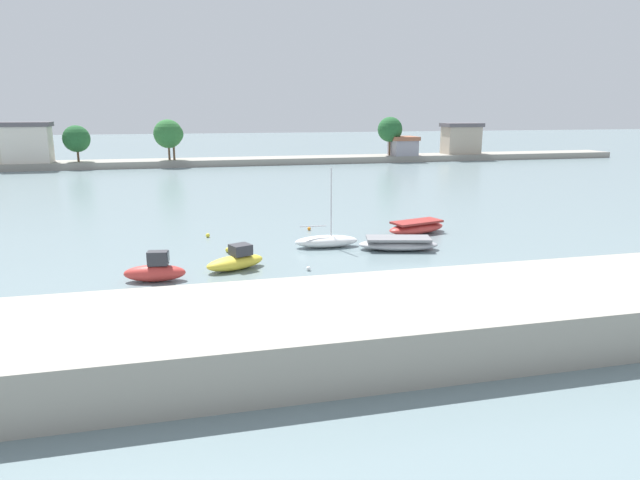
{
  "coord_description": "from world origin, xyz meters",
  "views": [
    {
      "loc": [
        -13.2,
        -28.26,
        9.57
      ],
      "look_at": [
        -4.29,
        8.63,
        0.61
      ],
      "focal_mm": 31.32,
      "sensor_mm": 36.0,
      "label": 1
    }
  ],
  "objects_px": {
    "moored_boat_0": "(155,271)",
    "mooring_buoy_1": "(308,268)",
    "moored_boat_2": "(326,241)",
    "mooring_buoy_0": "(228,250)",
    "moored_boat_1": "(236,261)",
    "moored_boat_3": "(398,244)",
    "mooring_buoy_3": "(309,229)",
    "moored_boat_4": "(417,227)",
    "mooring_buoy_2": "(208,235)"
  },
  "relations": [
    {
      "from": "mooring_buoy_3",
      "to": "moored_boat_4",
      "type": "bearing_deg",
      "value": -21.0
    },
    {
      "from": "moored_boat_0",
      "to": "moored_boat_1",
      "type": "relative_size",
      "value": 0.89
    },
    {
      "from": "moored_boat_1",
      "to": "mooring_buoy_3",
      "type": "distance_m",
      "value": 11.93
    },
    {
      "from": "mooring_buoy_3",
      "to": "moored_boat_2",
      "type": "bearing_deg",
      "value": -90.15
    },
    {
      "from": "mooring_buoy_0",
      "to": "moored_boat_4",
      "type": "bearing_deg",
      "value": 9.58
    },
    {
      "from": "moored_boat_3",
      "to": "mooring_buoy_1",
      "type": "distance_m",
      "value": 8.03
    },
    {
      "from": "moored_boat_1",
      "to": "moored_boat_2",
      "type": "relative_size",
      "value": 0.72
    },
    {
      "from": "moored_boat_1",
      "to": "mooring_buoy_2",
      "type": "bearing_deg",
      "value": 74.94
    },
    {
      "from": "moored_boat_2",
      "to": "moored_boat_4",
      "type": "bearing_deg",
      "value": 21.54
    },
    {
      "from": "mooring_buoy_0",
      "to": "mooring_buoy_3",
      "type": "height_order",
      "value": "mooring_buoy_0"
    },
    {
      "from": "moored_boat_0",
      "to": "mooring_buoy_0",
      "type": "distance_m",
      "value": 7.2
    },
    {
      "from": "moored_boat_3",
      "to": "moored_boat_2",
      "type": "bearing_deg",
      "value": 172.35
    },
    {
      "from": "mooring_buoy_0",
      "to": "moored_boat_0",
      "type": "bearing_deg",
      "value": -128.66
    },
    {
      "from": "mooring_buoy_0",
      "to": "mooring_buoy_3",
      "type": "relative_size",
      "value": 1.17
    },
    {
      "from": "moored_boat_2",
      "to": "mooring_buoy_1",
      "type": "xyz_separation_m",
      "value": [
        -2.5,
        -5.47,
        -0.31
      ]
    },
    {
      "from": "mooring_buoy_2",
      "to": "mooring_buoy_3",
      "type": "bearing_deg",
      "value": 4.4
    },
    {
      "from": "moored_boat_0",
      "to": "mooring_buoy_1",
      "type": "height_order",
      "value": "moored_boat_0"
    },
    {
      "from": "moored_boat_2",
      "to": "mooring_buoy_3",
      "type": "xyz_separation_m",
      "value": [
        0.02,
        5.7,
        -0.3
      ]
    },
    {
      "from": "mooring_buoy_0",
      "to": "mooring_buoy_3",
      "type": "xyz_separation_m",
      "value": [
        6.92,
        5.57,
        -0.02
      ]
    },
    {
      "from": "moored_boat_2",
      "to": "moored_boat_1",
      "type": "bearing_deg",
      "value": -145.25
    },
    {
      "from": "moored_boat_2",
      "to": "moored_boat_0",
      "type": "bearing_deg",
      "value": -151.12
    },
    {
      "from": "moored_boat_1",
      "to": "moored_boat_4",
      "type": "height_order",
      "value": "moored_boat_1"
    },
    {
      "from": "mooring_buoy_1",
      "to": "mooring_buoy_2",
      "type": "relative_size",
      "value": 0.87
    },
    {
      "from": "moored_boat_2",
      "to": "mooring_buoy_2",
      "type": "relative_size",
      "value": 17.9
    },
    {
      "from": "mooring_buoy_0",
      "to": "moored_boat_3",
      "type": "bearing_deg",
      "value": -9.83
    },
    {
      "from": "moored_boat_2",
      "to": "mooring_buoy_0",
      "type": "distance_m",
      "value": 6.92
    },
    {
      "from": "moored_boat_2",
      "to": "mooring_buoy_0",
      "type": "relative_size",
      "value": 16.83
    },
    {
      "from": "moored_boat_4",
      "to": "mooring_buoy_3",
      "type": "relative_size",
      "value": 18.9
    },
    {
      "from": "moored_boat_1",
      "to": "mooring_buoy_3",
      "type": "relative_size",
      "value": 14.05
    },
    {
      "from": "moored_boat_0",
      "to": "mooring_buoy_0",
      "type": "relative_size",
      "value": 10.74
    },
    {
      "from": "moored_boat_1",
      "to": "mooring_buoy_0",
      "type": "height_order",
      "value": "moored_boat_1"
    },
    {
      "from": "moored_boat_0",
      "to": "moored_boat_4",
      "type": "height_order",
      "value": "moored_boat_0"
    },
    {
      "from": "moored_boat_0",
      "to": "mooring_buoy_1",
      "type": "xyz_separation_m",
      "value": [
        8.9,
        0.01,
        -0.46
      ]
    },
    {
      "from": "moored_boat_3",
      "to": "mooring_buoy_1",
      "type": "height_order",
      "value": "moored_boat_3"
    },
    {
      "from": "moored_boat_0",
      "to": "moored_boat_3",
      "type": "bearing_deg",
      "value": 20.69
    },
    {
      "from": "mooring_buoy_1",
      "to": "mooring_buoy_3",
      "type": "height_order",
      "value": "mooring_buoy_3"
    },
    {
      "from": "moored_boat_1",
      "to": "moored_boat_3",
      "type": "height_order",
      "value": "moored_boat_1"
    },
    {
      "from": "moored_boat_0",
      "to": "mooring_buoy_2",
      "type": "xyz_separation_m",
      "value": [
        3.37,
        10.56,
        -0.44
      ]
    },
    {
      "from": "moored_boat_2",
      "to": "mooring_buoy_3",
      "type": "bearing_deg",
      "value": 93.04
    },
    {
      "from": "moored_boat_2",
      "to": "moored_boat_3",
      "type": "relative_size",
      "value": 0.96
    },
    {
      "from": "moored_boat_1",
      "to": "moored_boat_2",
      "type": "height_order",
      "value": "moored_boat_2"
    },
    {
      "from": "mooring_buoy_3",
      "to": "mooring_buoy_1",
      "type": "bearing_deg",
      "value": -102.7
    },
    {
      "from": "moored_boat_0",
      "to": "mooring_buoy_0",
      "type": "height_order",
      "value": "moored_boat_0"
    },
    {
      "from": "mooring_buoy_0",
      "to": "mooring_buoy_3",
      "type": "bearing_deg",
      "value": 38.8
    },
    {
      "from": "moored_boat_4",
      "to": "mooring_buoy_1",
      "type": "xyz_separation_m",
      "value": [
        -10.48,
        -8.12,
        -0.34
      ]
    },
    {
      "from": "moored_boat_3",
      "to": "mooring_buoy_3",
      "type": "xyz_separation_m",
      "value": [
        -4.66,
        7.58,
        -0.27
      ]
    },
    {
      "from": "moored_boat_3",
      "to": "mooring_buoy_3",
      "type": "distance_m",
      "value": 8.9
    },
    {
      "from": "moored_boat_2",
      "to": "mooring_buoy_3",
      "type": "distance_m",
      "value": 5.71
    },
    {
      "from": "moored_boat_4",
      "to": "mooring_buoy_2",
      "type": "relative_size",
      "value": 17.24
    },
    {
      "from": "moored_boat_4",
      "to": "mooring_buoy_0",
      "type": "distance_m",
      "value": 15.1
    }
  ]
}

